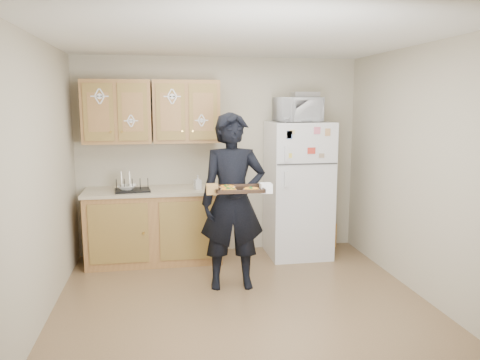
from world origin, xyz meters
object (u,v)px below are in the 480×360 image
microwave (298,110)px  baking_tray (239,190)px  dish_rack (132,184)px  refrigerator (298,190)px  person (233,202)px

microwave → baking_tray: bearing=-134.5°
baking_tray → dish_rack: baking_tray is taller
refrigerator → dish_rack: 2.04m
baking_tray → dish_rack: bearing=135.4°
person → microwave: microwave is taller
person → dish_rack: person is taller
refrigerator → person: bearing=-136.9°
refrigerator → person: 1.34m
person → dish_rack: bearing=143.3°
baking_tray → person: bearing=96.1°
refrigerator → baking_tray: (-0.96, -1.22, 0.25)m
refrigerator → person: size_ratio=0.93×
refrigerator → microwave: (-0.04, -0.05, 1.00)m
person → baking_tray: (0.02, -0.30, 0.18)m
microwave → dish_rack: 2.18m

